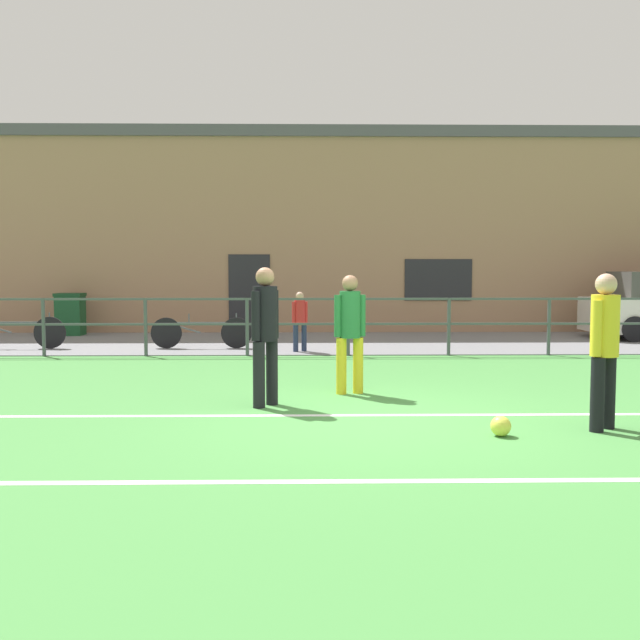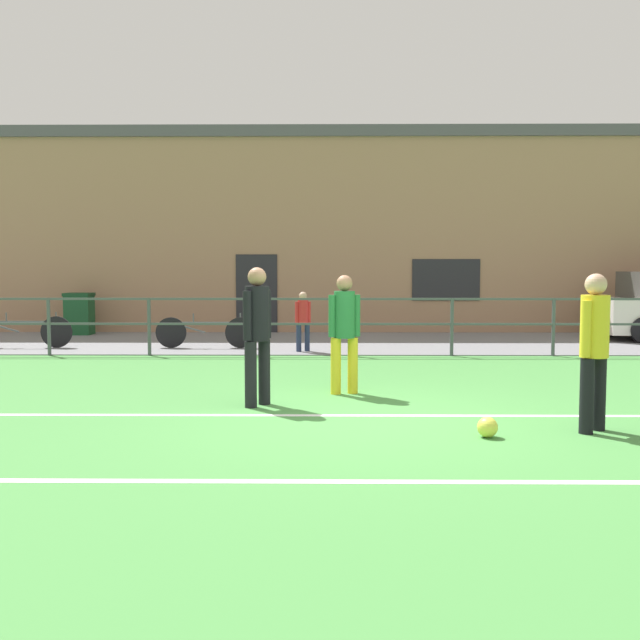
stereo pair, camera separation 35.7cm
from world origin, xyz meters
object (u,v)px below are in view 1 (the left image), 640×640
(bicycle_parked_0, at_px, (12,332))
(bicycle_parked_1, at_px, (201,332))
(player_goalkeeper, at_px, (265,328))
(spectator_child, at_px, (300,318))
(trash_bin_0, at_px, (70,314))
(player_striker, at_px, (604,342))
(player_winger, at_px, (350,327))
(soccer_ball_match, at_px, (501,426))

(bicycle_parked_0, distance_m, bicycle_parked_1, 4.03)
(bicycle_parked_0, relative_size, bicycle_parked_1, 1.05)
(player_goalkeeper, relative_size, bicycle_parked_1, 0.81)
(spectator_child, height_order, bicycle_parked_0, spectator_child)
(spectator_child, bearing_deg, trash_bin_0, -52.14)
(player_goalkeeper, distance_m, player_striker, 3.95)
(spectator_child, distance_m, bicycle_parked_0, 6.19)
(player_winger, relative_size, spectator_child, 1.33)
(player_striker, bearing_deg, bicycle_parked_0, -80.43)
(player_goalkeeper, relative_size, player_winger, 1.06)
(player_goalkeeper, relative_size, bicycle_parked_0, 0.77)
(player_winger, distance_m, soccer_ball_match, 3.03)
(bicycle_parked_0, bearing_deg, player_striker, -39.46)
(bicycle_parked_0, xyz_separation_m, trash_bin_0, (0.23, 3.08, 0.19))
(player_goalkeeper, distance_m, trash_bin_0, 10.98)
(player_goalkeeper, relative_size, player_striker, 1.04)
(player_goalkeeper, height_order, spectator_child, player_goalkeeper)
(player_winger, height_order, spectator_child, player_winger)
(player_goalkeeper, xyz_separation_m, bicycle_parked_1, (-1.75, 6.39, -0.63))
(bicycle_parked_1, height_order, trash_bin_0, trash_bin_0)
(player_winger, height_order, bicycle_parked_1, player_winger)
(player_goalkeeper, height_order, player_striker, player_goalkeeper)
(player_goalkeeper, height_order, player_winger, player_goalkeeper)
(player_striker, relative_size, spectator_child, 1.37)
(soccer_ball_match, bearing_deg, bicycle_parked_0, 135.84)
(player_winger, xyz_separation_m, trash_bin_0, (-6.65, 8.59, -0.37))
(player_winger, relative_size, soccer_ball_match, 7.72)
(spectator_child, relative_size, bicycle_parked_1, 0.57)
(soccer_ball_match, bearing_deg, bicycle_parked_1, 117.93)
(spectator_child, bearing_deg, player_winger, 78.52)
(player_winger, height_order, bicycle_parked_0, player_winger)
(player_striker, relative_size, soccer_ball_match, 7.90)
(player_goalkeeper, relative_size, trash_bin_0, 1.62)
(bicycle_parked_1, bearing_deg, soccer_ball_match, -62.07)
(bicycle_parked_0, height_order, bicycle_parked_1, bicycle_parked_0)
(bicycle_parked_0, bearing_deg, bicycle_parked_1, -0.00)
(soccer_ball_match, relative_size, spectator_child, 0.17)
(player_striker, bearing_deg, spectator_child, -106.13)
(player_striker, bearing_deg, player_goalkeeper, -61.73)
(bicycle_parked_1, bearing_deg, player_striker, -55.08)
(bicycle_parked_1, bearing_deg, bicycle_parked_0, 180.00)
(player_goalkeeper, xyz_separation_m, trash_bin_0, (-5.54, 9.48, -0.43))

